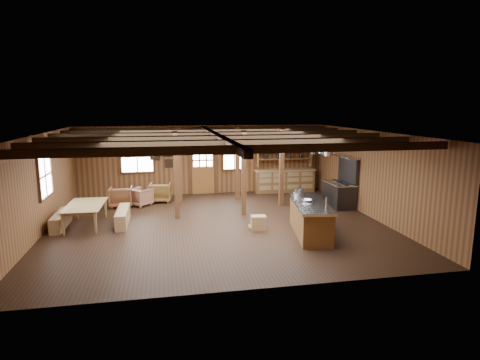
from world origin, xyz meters
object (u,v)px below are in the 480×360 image
Objects in this scene: dining_table at (87,215)px; armchair_b at (160,192)px; armchair_c at (141,197)px; kitchen_island at (310,218)px; commercial_range at (340,190)px; armchair_a at (121,197)px.

dining_table is 3.51m from armchair_b.
dining_table is 2.73m from armchair_c.
kitchen_island is 6.52m from armchair_c.
commercial_range is at bearing -82.74° from dining_table.
armchair_a is (-5.54, 4.28, -0.11)m from kitchen_island.
kitchen_island is 6.35m from armchair_b.
kitchen_island is 3.30× the size of armchair_b.
armchair_a is 0.68m from armchair_c.
armchair_c is at bearing 148.18° from kitchen_island.
armchair_a is (0.78, 2.24, 0.03)m from dining_table.
commercial_range is at bearing -148.41° from armchair_c.
dining_table is at bearing 57.75° from armchair_b.
armchair_c is at bearing -175.25° from armchair_a.
kitchen_island is 7.00m from armchair_a.
dining_table is at bearing 70.43° from armchair_a.
armchair_a is 1.01× the size of armchair_b.
kitchen_island reaches higher than dining_table.
armchair_a is at bearing 26.50° from armchair_b.
commercial_range is at bearing 168.98° from armchair_b.
armchair_a is 1.48m from armchair_b.
armchair_b is at bearing -159.73° from armchair_a.
armchair_c is (1.46, 2.31, -0.01)m from dining_table.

